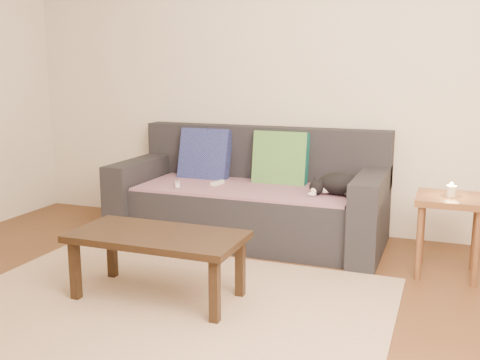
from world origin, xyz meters
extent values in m
plane|color=brown|center=(0.00, 0.00, 0.00)|extent=(4.50, 4.50, 0.00)
cube|color=beige|center=(0.00, 2.00, 1.30)|extent=(4.50, 0.04, 2.60)
cube|color=#232328|center=(0.00, 1.50, 0.21)|extent=(1.70, 0.78, 0.42)
cube|color=#232328|center=(0.00, 1.90, 0.65)|extent=(2.10, 0.18, 0.45)
cube|color=#232328|center=(-0.95, 1.50, 0.30)|extent=(0.20, 0.90, 0.60)
cube|color=#232328|center=(0.95, 1.50, 0.30)|extent=(0.20, 0.90, 0.60)
cube|color=#442B50|center=(0.00, 1.48, 0.43)|extent=(1.66, 0.74, 0.02)
cube|color=#151047|center=(-0.47, 1.74, 0.63)|extent=(0.43, 0.22, 0.44)
cube|color=#0D574F|center=(0.19, 1.74, 0.63)|extent=(0.44, 0.18, 0.45)
ellipsoid|color=black|center=(0.73, 1.46, 0.52)|extent=(0.36, 0.29, 0.17)
sphere|color=black|center=(0.57, 1.39, 0.50)|extent=(0.13, 0.13, 0.11)
sphere|color=white|center=(0.56, 1.35, 0.48)|extent=(0.05, 0.05, 0.05)
ellipsoid|color=black|center=(0.84, 1.36, 0.47)|extent=(0.13, 0.07, 0.04)
cube|color=white|center=(-0.51, 1.31, 0.46)|extent=(0.10, 0.15, 0.03)
cube|color=white|center=(-0.24, 1.47, 0.46)|extent=(0.06, 0.15, 0.03)
cube|color=brown|center=(1.49, 1.27, 0.51)|extent=(0.43, 0.43, 0.04)
cylinder|color=brown|center=(1.32, 1.10, 0.24)|extent=(0.04, 0.04, 0.49)
cylinder|color=brown|center=(1.66, 1.10, 0.24)|extent=(0.04, 0.04, 0.49)
cylinder|color=brown|center=(1.32, 1.44, 0.24)|extent=(0.04, 0.04, 0.49)
cylinder|color=brown|center=(1.66, 1.44, 0.24)|extent=(0.04, 0.04, 0.49)
cylinder|color=beige|center=(1.49, 1.27, 0.57)|extent=(0.06, 0.06, 0.07)
sphere|color=#FFBF59|center=(1.49, 1.27, 0.61)|extent=(0.02, 0.02, 0.02)
cube|color=tan|center=(0.00, 0.15, 0.01)|extent=(2.50, 1.80, 0.01)
cube|color=black|center=(-0.10, 0.23, 0.38)|extent=(1.01, 0.50, 0.04)
cube|color=black|center=(-0.54, 0.04, 0.18)|extent=(0.05, 0.05, 0.36)
cube|color=black|center=(0.34, 0.04, 0.18)|extent=(0.05, 0.05, 0.36)
cube|color=black|center=(-0.54, 0.43, 0.18)|extent=(0.05, 0.05, 0.36)
cube|color=black|center=(0.34, 0.43, 0.18)|extent=(0.05, 0.05, 0.36)
camera|label=1|loc=(1.46, -2.53, 1.34)|focal=42.00mm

